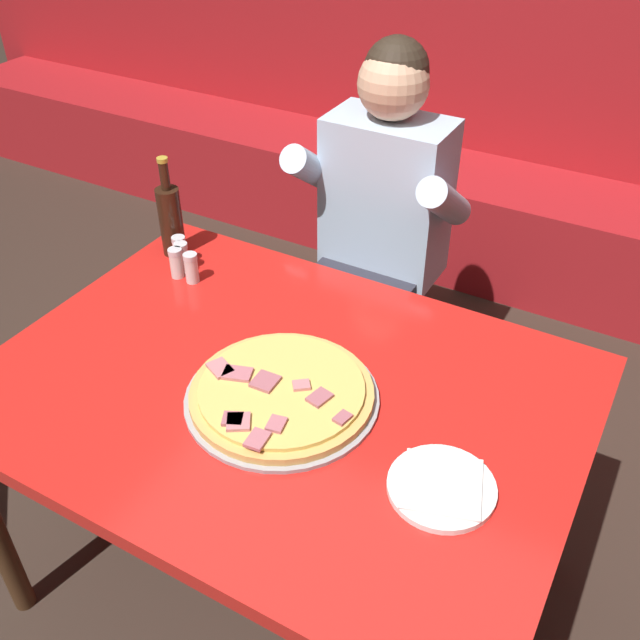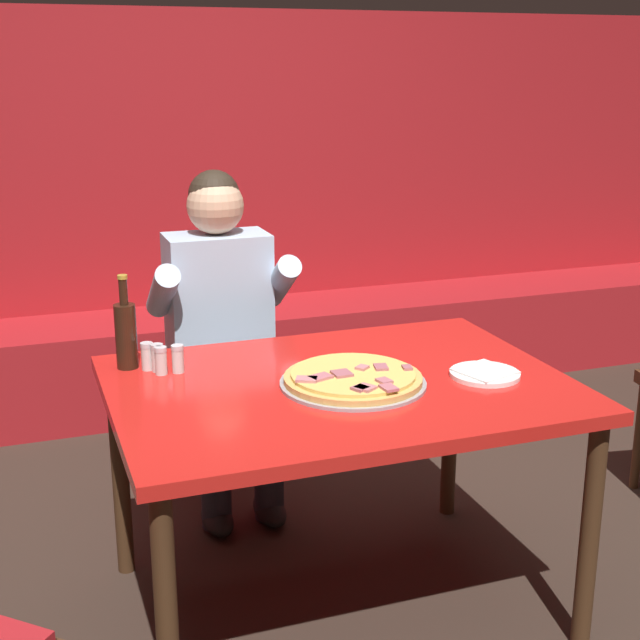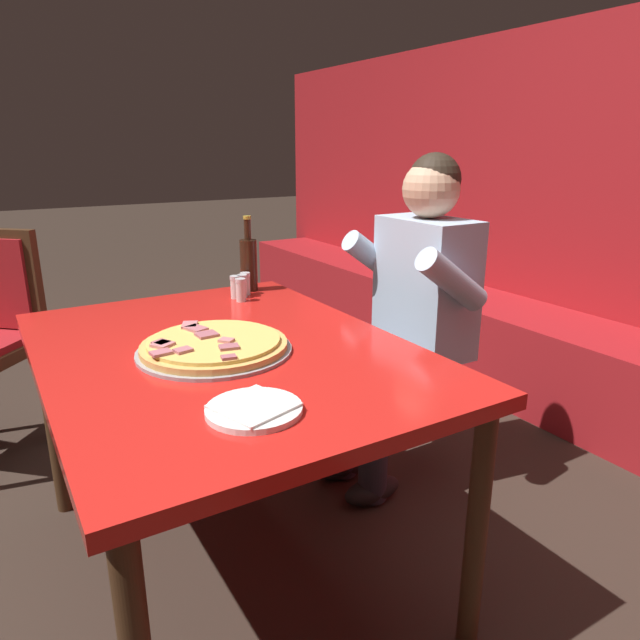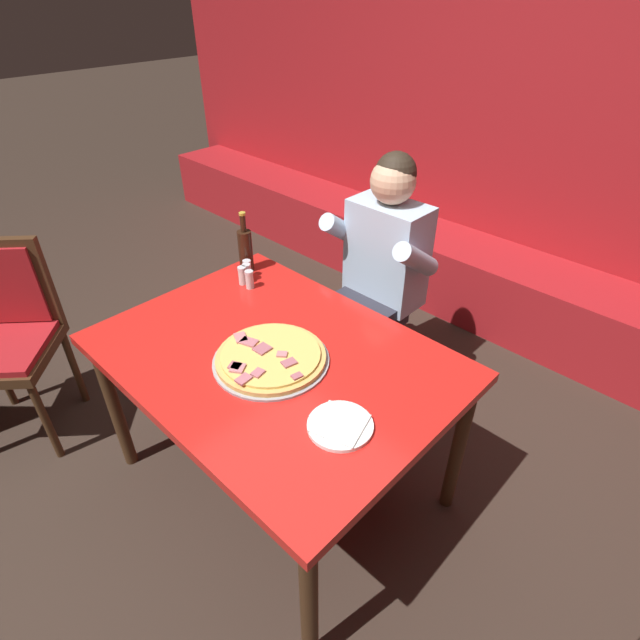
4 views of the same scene
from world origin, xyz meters
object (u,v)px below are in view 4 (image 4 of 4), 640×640
object	(u,v)px
pizza	(271,358)
plate_white_paper	(340,425)
shaker_oregano	(250,280)
shaker_parmesan	(247,273)
diner_seated_blue_shirt	(375,273)
shaker_red_pepper_flakes	(247,270)
main_dining_table	(275,369)
beer_bottle	(245,249)
shaker_black_pepper	(242,276)
dining_chair_far_right	(3,328)

from	to	relation	value
pizza	plate_white_paper	bearing A→B (deg)	-8.88
shaker_oregano	shaker_parmesan	world-z (taller)	same
shaker_parmesan	diner_seated_blue_shirt	world-z (taller)	diner_seated_blue_shirt
plate_white_paper	shaker_parmesan	world-z (taller)	shaker_parmesan
shaker_red_pepper_flakes	pizza	bearing A→B (deg)	-31.81
main_dining_table	plate_white_paper	distance (m)	0.45
plate_white_paper	shaker_parmesan	distance (m)	0.99
beer_bottle	pizza	bearing A→B (deg)	-32.29
main_dining_table	shaker_oregano	distance (m)	0.51
beer_bottle	diner_seated_blue_shirt	bearing A→B (deg)	48.11
main_dining_table	pizza	size ratio (longest dim) A/B	3.10
beer_bottle	shaker_black_pepper	bearing A→B (deg)	-47.93
shaker_red_pepper_flakes	shaker_oregano	world-z (taller)	same
dining_chair_far_right	shaker_black_pepper	bearing A→B (deg)	49.43
shaker_black_pepper	shaker_parmesan	size ratio (longest dim) A/B	1.00
plate_white_paper	shaker_black_pepper	bearing A→B (deg)	159.32
shaker_red_pepper_flakes	shaker_black_pepper	world-z (taller)	same
shaker_black_pepper	dining_chair_far_right	bearing A→B (deg)	-130.57
shaker_red_pepper_flakes	dining_chair_far_right	xyz separation A→B (m)	(-0.69, -0.90, -0.22)
pizza	shaker_red_pepper_flakes	world-z (taller)	shaker_red_pepper_flakes
beer_bottle	shaker_parmesan	size ratio (longest dim) A/B	3.40
pizza	beer_bottle	size ratio (longest dim) A/B	1.47
dining_chair_far_right	main_dining_table	bearing A→B (deg)	26.66
shaker_red_pepper_flakes	shaker_oregano	xyz separation A→B (m)	(0.08, -0.06, 0.00)
shaker_red_pepper_flakes	diner_seated_blue_shirt	world-z (taller)	diner_seated_blue_shirt
beer_bottle	diner_seated_blue_shirt	distance (m)	0.64
beer_bottle	shaker_black_pepper	xyz separation A→B (m)	(0.09, -0.10, -0.07)
plate_white_paper	dining_chair_far_right	xyz separation A→B (m)	(-1.63, -0.50, -0.18)
shaker_red_pepper_flakes	plate_white_paper	bearing A→B (deg)	-22.94
dining_chair_far_right	shaker_parmesan	bearing A→B (deg)	50.66
shaker_oregano	dining_chair_far_right	bearing A→B (deg)	-132.51
main_dining_table	shaker_parmesan	bearing A→B (deg)	150.76
plate_white_paper	diner_seated_blue_shirt	xyz separation A→B (m)	(-0.58, 0.90, -0.05)
shaker_black_pepper	diner_seated_blue_shirt	size ratio (longest dim) A/B	0.07
beer_bottle	shaker_red_pepper_flakes	xyz separation A→B (m)	(0.05, -0.04, -0.07)
pizza	shaker_parmesan	world-z (taller)	shaker_parmesan
plate_white_paper	shaker_oregano	xyz separation A→B (m)	(-0.86, 0.34, 0.03)
plate_white_paper	shaker_red_pepper_flakes	size ratio (longest dim) A/B	2.44
pizza	shaker_parmesan	xyz separation A→B (m)	(-0.51, 0.31, 0.02)
main_dining_table	plate_white_paper	size ratio (longest dim) A/B	6.32
main_dining_table	shaker_black_pepper	bearing A→B (deg)	153.35
main_dining_table	plate_white_paper	world-z (taller)	plate_white_paper
plate_white_paper	shaker_oregano	distance (m)	0.92
shaker_oregano	shaker_parmesan	bearing A→B (deg)	151.28
main_dining_table	diner_seated_blue_shirt	xyz separation A→B (m)	(-0.15, 0.80, 0.03)
main_dining_table	diner_seated_blue_shirt	bearing A→B (deg)	100.82
pizza	beer_bottle	distance (m)	0.71
shaker_black_pepper	shaker_parmesan	xyz separation A→B (m)	(-0.01, 0.03, 0.00)
plate_white_paper	pizza	bearing A→B (deg)	171.12
shaker_red_pepper_flakes	diner_seated_blue_shirt	bearing A→B (deg)	54.38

